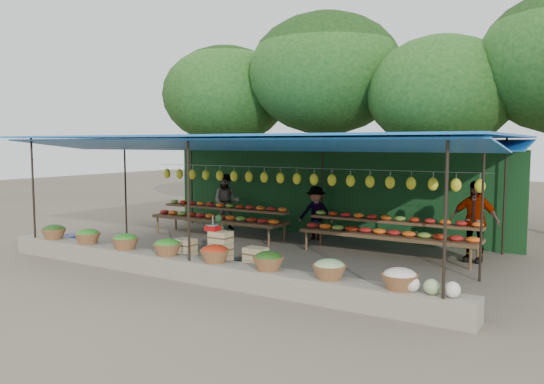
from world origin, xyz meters
The scene contains 16 objects.
ground centered at (0.00, 0.00, 0.00)m, with size 60.00×60.00×0.00m, color brown.
stone_curb centered at (0.00, -2.75, 0.20)m, with size 10.60×0.55×0.40m, color #72695B.
stall_canopy centered at (0.00, 0.07, 2.67)m, with size 10.80×6.60×2.82m.
produce_baskets centered at (-0.10, -2.75, 0.56)m, with size 8.98×0.58×0.34m.
netting_backdrop centered at (0.00, 3.15, 1.25)m, with size 10.60×0.06×2.50m, color #1B4C23.
tree_row centered at (0.50, 6.09, 4.70)m, with size 16.51×5.50×7.12m.
fruit_table_left centered at (-2.49, 1.35, 0.61)m, with size 4.21×0.95×0.93m.
fruit_table_right centered at (2.51, 1.35, 0.61)m, with size 4.21×0.95×0.93m.
crate_counter centered at (-0.24, -1.62, 0.31)m, with size 2.35×0.35×0.77m.
weighing_scale centered at (-0.41, -1.62, 0.85)m, with size 0.31×0.31×0.33m.
vendor_seated centered at (-0.60, -1.17, 0.53)m, with size 0.39×0.25×1.06m, color #1B3C1B.
customer_left centered at (-3.05, 2.46, 0.86)m, with size 0.83×0.65×1.71m, color slate.
customer_mid centered at (0.09, 2.34, 0.74)m, with size 0.96×0.55×1.48m, color slate.
customer_right centered at (4.35, 1.74, 0.92)m, with size 1.07×0.45×1.83m, color slate.
blue_crate_front centered at (-4.96, -1.66, 0.14)m, with size 0.46×0.33×0.28m, color navy.
blue_crate_back centered at (-4.96, -2.02, 0.14)m, with size 0.47×0.34×0.28m, color navy.
Camera 1 is at (6.61, -10.65, 2.66)m, focal length 35.00 mm.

